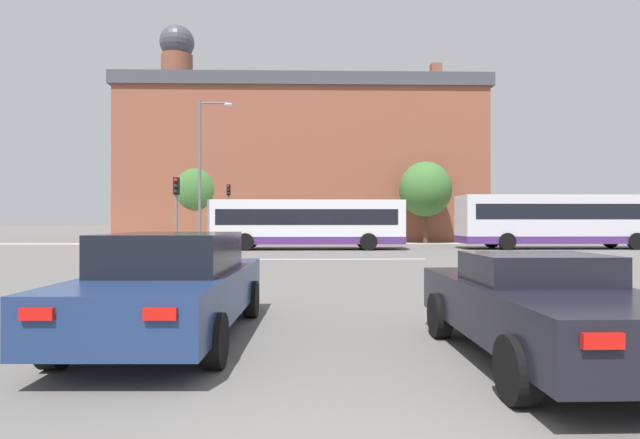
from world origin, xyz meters
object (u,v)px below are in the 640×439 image
at_px(bus_crossing_trailing, 561,220).
at_px(traffic_light_near_left, 176,203).
at_px(bus_crossing_lead, 307,223).
at_px(pedestrian_waiting, 226,231).
at_px(car_saloon_left, 174,285).
at_px(car_roadster_right, 540,307).
at_px(street_lamp_junction, 205,161).
at_px(traffic_light_far_left, 228,204).

distance_m(bus_crossing_trailing, traffic_light_near_left, 22.56).
relative_size(bus_crossing_lead, pedestrian_waiting, 6.96).
distance_m(car_saloon_left, bus_crossing_lead, 22.45).
bearing_deg(traffic_light_near_left, car_saloon_left, -75.30).
xyz_separation_m(car_saloon_left, bus_crossing_lead, (1.85, 22.36, 0.79)).
distance_m(car_saloon_left, traffic_light_near_left, 16.21).
xyz_separation_m(car_roadster_right, bus_crossing_lead, (-2.87, 23.72, 0.89)).
bearing_deg(traffic_light_near_left, pedestrian_waiting, 90.57).
bearing_deg(bus_crossing_lead, bus_crossing_trailing, 91.30).
relative_size(bus_crossing_lead, traffic_light_near_left, 3.08).
relative_size(car_saloon_left, street_lamp_junction, 0.59).
bearing_deg(street_lamp_junction, traffic_light_near_left, -93.71).
height_order(traffic_light_near_left, traffic_light_far_left, traffic_light_far_left).
bearing_deg(traffic_light_far_left, traffic_light_near_left, -90.77).
distance_m(bus_crossing_trailing, street_lamp_junction, 21.46).
xyz_separation_m(bus_crossing_trailing, traffic_light_far_left, (-21.20, 6.47, 1.17)).
bearing_deg(car_roadster_right, traffic_light_far_left, 105.43).
height_order(car_saloon_left, street_lamp_junction, street_lamp_junction).
height_order(car_saloon_left, bus_crossing_trailing, bus_crossing_trailing).
bearing_deg(street_lamp_junction, car_saloon_left, -79.46).
bearing_deg(bus_crossing_lead, street_lamp_junction, -70.14).
xyz_separation_m(car_saloon_left, traffic_light_far_left, (-3.90, 29.18, 2.15)).
distance_m(bus_crossing_lead, bus_crossing_trailing, 15.46).
xyz_separation_m(car_saloon_left, car_roadster_right, (4.71, -1.37, -0.10)).
xyz_separation_m(bus_crossing_lead, bus_crossing_trailing, (15.45, 0.35, 0.18)).
relative_size(car_saloon_left, traffic_light_near_left, 1.35).
relative_size(car_roadster_right, pedestrian_waiting, 2.65).
xyz_separation_m(bus_crossing_trailing, street_lamp_junction, (-21.08, -2.38, 3.24)).
bearing_deg(car_roadster_right, car_saloon_left, 163.51).
relative_size(bus_crossing_trailing, traffic_light_far_left, 2.83).
distance_m(bus_crossing_lead, traffic_light_far_left, 9.03).
xyz_separation_m(bus_crossing_lead, traffic_light_far_left, (-5.75, 6.82, 1.36)).
height_order(bus_crossing_lead, bus_crossing_trailing, bus_crossing_trailing).
bearing_deg(car_saloon_left, street_lamp_junction, 101.75).
bearing_deg(street_lamp_junction, car_roadster_right, -68.61).
bearing_deg(bus_crossing_trailing, car_roadster_right, -27.60).
bearing_deg(bus_crossing_lead, pedestrian_waiting, -141.38).
bearing_deg(car_roadster_right, street_lamp_junction, 111.07).
bearing_deg(bus_crossing_lead, traffic_light_near_left, -41.24).
xyz_separation_m(car_roadster_right, street_lamp_junction, (-8.50, 21.69, 4.31)).
bearing_deg(traffic_light_near_left, car_roadster_right, -62.56).
bearing_deg(traffic_light_far_left, bus_crossing_trailing, -16.97).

